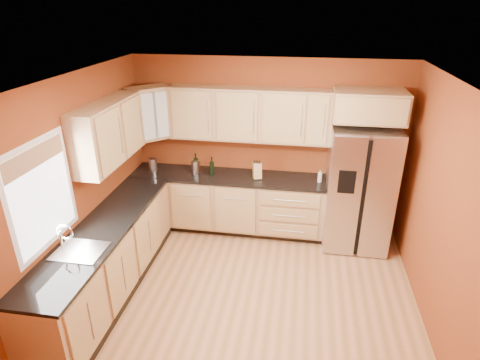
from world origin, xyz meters
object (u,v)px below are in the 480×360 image
object	(u,v)px
knife_block	(257,171)
soap_dispenser	(320,176)
wine_bottle_a	(212,166)
refrigerator	(359,188)
canister_left	(153,164)

from	to	relation	value
knife_block	soap_dispenser	bearing A→B (deg)	-17.27
wine_bottle_a	knife_block	xyz separation A→B (m)	(0.67, 0.02, -0.03)
refrigerator	soap_dispenser	bearing A→B (deg)	174.51
refrigerator	soap_dispenser	distance (m)	0.56
canister_left	wine_bottle_a	distance (m)	0.94
wine_bottle_a	knife_block	distance (m)	0.67
refrigerator	canister_left	xyz separation A→B (m)	(-3.06, 0.07, 0.13)
refrigerator	canister_left	distance (m)	3.06
wine_bottle_a	knife_block	bearing A→B (deg)	1.56
soap_dispenser	canister_left	bearing A→B (deg)	179.55
canister_left	knife_block	xyz separation A→B (m)	(1.61, -0.03, 0.02)
refrigerator	soap_dispenser	xyz separation A→B (m)	(-0.55, 0.05, 0.12)
wine_bottle_a	soap_dispenser	distance (m)	1.58
knife_block	soap_dispenser	world-z (taller)	knife_block
refrigerator	knife_block	xyz separation A→B (m)	(-1.45, 0.04, 0.15)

